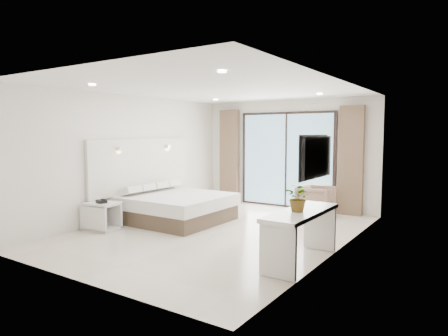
% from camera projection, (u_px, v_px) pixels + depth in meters
% --- Properties ---
extents(ground, '(6.20, 6.20, 0.00)m').
position_uv_depth(ground, '(218.00, 232.00, 7.64)').
color(ground, beige).
rests_on(ground, ground).
extents(room_shell, '(4.62, 6.22, 2.72)m').
position_uv_depth(room_shell, '(231.00, 148.00, 8.24)').
color(room_shell, silver).
rests_on(room_shell, ground).
extents(bed, '(2.05, 1.95, 0.71)m').
position_uv_depth(bed, '(175.00, 207.00, 8.54)').
color(bed, brown).
rests_on(bed, ground).
extents(nightstand, '(0.65, 0.56, 0.54)m').
position_uv_depth(nightstand, '(102.00, 216.00, 7.73)').
color(nightstand, silver).
rests_on(nightstand, ground).
extents(phone, '(0.22, 0.19, 0.06)m').
position_uv_depth(phone, '(101.00, 201.00, 7.63)').
color(phone, black).
rests_on(phone, nightstand).
extents(console_desk, '(0.53, 1.71, 0.77)m').
position_uv_depth(console_desk, '(301.00, 224.00, 5.76)').
color(console_desk, silver).
rests_on(console_desk, ground).
extents(plant, '(0.46, 0.49, 0.31)m').
position_uv_depth(plant, '(299.00, 201.00, 5.64)').
color(plant, '#33662D').
rests_on(plant, console_desk).
extents(armchair, '(0.72, 0.77, 0.76)m').
position_uv_depth(armchair, '(316.00, 200.00, 9.02)').
color(armchair, '#8A715A').
rests_on(armchair, ground).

